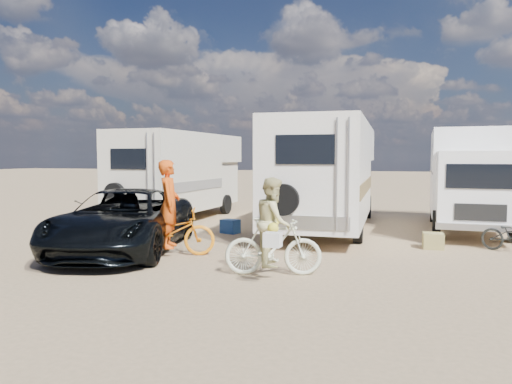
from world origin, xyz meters
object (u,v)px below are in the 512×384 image
(cooler, at_px, (230,226))
(crate, at_px, (433,241))
(rider_man, at_px, (169,212))
(dark_suv, at_px, (124,221))
(box_truck, at_px, (470,180))
(bike_man, at_px, (170,232))
(rv_left, at_px, (180,176))
(rv_main, at_px, (328,176))
(bike_woman, at_px, (273,246))
(rider_woman, at_px, (273,231))

(cooler, relative_size, crate, 1.06)
(rider_man, bearing_deg, dark_suv, 65.40)
(box_truck, bearing_deg, bike_man, -137.20)
(cooler, bearing_deg, crate, 10.00)
(cooler, bearing_deg, rv_left, 155.94)
(rider_man, bearing_deg, box_truck, -69.02)
(box_truck, bearing_deg, cooler, -157.53)
(rv_main, xyz_separation_m, dark_suv, (-3.73, -5.37, -0.87))
(bike_woman, distance_m, rider_woman, 0.28)
(dark_suv, xyz_separation_m, bike_woman, (3.88, -1.07, -0.18))
(rv_main, bearing_deg, bike_man, -118.12)
(rv_left, xyz_separation_m, dark_suv, (1.59, -5.85, -0.78))
(rv_main, distance_m, cooler, 3.47)
(rv_left, xyz_separation_m, bike_woman, (5.47, -6.92, -0.96))
(bike_man, bearing_deg, box_truck, -69.02)
(bike_woman, distance_m, cooler, 5.12)
(rv_left, distance_m, bike_man, 6.61)
(crate, bearing_deg, bike_man, -153.79)
(rv_main, xyz_separation_m, bike_woman, (0.15, -6.44, -1.05))
(rv_left, height_order, box_truck, box_truck)
(bike_man, xyz_separation_m, bike_woman, (2.68, -1.01, 0.01))
(crate, bearing_deg, rv_left, 159.01)
(dark_suv, relative_size, bike_man, 2.60)
(box_truck, height_order, rider_man, box_truck)
(box_truck, height_order, bike_man, box_truck)
(rider_man, bearing_deg, rv_main, -46.67)
(rv_left, distance_m, box_truck, 9.37)
(rv_left, relative_size, rider_woman, 3.90)
(rider_man, height_order, crate, rider_man)
(rider_man, distance_m, cooler, 3.48)
(dark_suv, distance_m, bike_woman, 4.03)
(cooler, distance_m, crate, 5.48)
(dark_suv, distance_m, bike_man, 1.22)
(bike_man, bearing_deg, bike_woman, -132.38)
(bike_man, relative_size, crate, 4.28)
(rider_woman, distance_m, crate, 4.74)
(bike_man, bearing_deg, rv_main, -46.67)
(rv_main, height_order, rider_woman, rv_main)
(rider_man, bearing_deg, bike_woman, -132.38)
(rv_main, bearing_deg, cooler, -143.29)
(bike_woman, bearing_deg, crate, -53.33)
(rider_man, height_order, rider_woman, rider_man)
(rider_woman, bearing_deg, rider_man, 53.36)
(rider_man, bearing_deg, rider_woman, -132.38)
(box_truck, xyz_separation_m, crate, (-1.05, -3.34, -1.31))
(dark_suv, bearing_deg, bike_woman, -30.22)
(rv_left, height_order, rider_woman, rv_left)
(bike_woman, xyz_separation_m, rider_man, (-2.68, 1.01, 0.43))
(rider_woman, bearing_deg, bike_woman, 74.05)
(rider_woman, height_order, crate, rider_woman)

